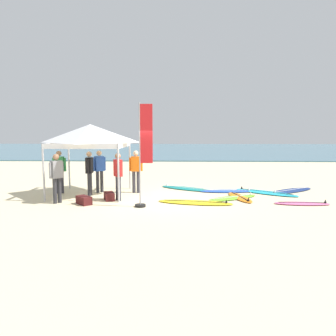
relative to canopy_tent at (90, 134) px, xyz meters
name	(u,v)px	position (x,y,z in m)	size (l,w,h in m)	color
ground_plane	(159,200)	(2.71, -1.01, -2.39)	(80.00, 80.00, 0.00)	beige
sea	(174,149)	(2.71, 32.06, -2.34)	(80.00, 36.00, 0.10)	teal
canopy_tent	(90,134)	(0.00, 0.00, 0.00)	(2.77, 2.77, 2.75)	#B7B7BC
surfboard_cyan	(266,192)	(6.93, 0.51, -2.35)	(2.49, 2.12, 0.19)	#23B2CC
surfboard_blue	(227,191)	(5.41, 0.76, -2.35)	(2.28, 0.71, 0.19)	blue
surfboard_yellow	(195,202)	(4.01, -1.43, -2.35)	(2.68, 1.16, 0.19)	yellow
surfboard_orange	(240,197)	(5.71, -0.50, -2.35)	(0.89, 2.02, 0.19)	orange
surfboard_pink	(302,203)	(7.65, -1.48, -2.35)	(1.89, 0.59, 0.19)	pink
surfboard_teal	(188,188)	(3.81, 1.31, -2.35)	(2.59, 1.91, 0.19)	#19847F
surfboard_navy	(291,191)	(8.09, 0.96, -2.35)	(2.43, 1.95, 0.19)	navy
surfboard_lime	(233,198)	(5.43, -0.59, -2.35)	(2.17, 1.64, 0.19)	#7AD12D
person_black	(89,170)	(-0.02, -0.18, -1.40)	(0.22, 0.55, 1.71)	#2D2D33
person_grey	(57,175)	(-0.78, -1.55, -1.40)	(0.39, 0.45, 1.71)	#2D2D33
person_orange	(136,169)	(1.70, 0.45, -1.40)	(0.55, 0.22, 1.71)	#383842
person_green	(59,169)	(-1.34, 0.23, -1.40)	(0.55, 0.23, 1.71)	#383842
person_red	(118,173)	(1.26, -1.04, -1.40)	(0.37, 0.49, 1.71)	#383842
person_blue	(99,168)	(0.21, 0.48, -1.40)	(0.46, 0.39, 1.71)	#2D2D33
banner_flag	(143,159)	(2.28, -2.01, -0.81)	(0.60, 0.36, 3.40)	#99999E
gear_bag_near_tent	(84,200)	(0.20, -1.71, -2.25)	(0.60, 0.32, 0.28)	#4C1919
gear_bag_by_pole	(109,196)	(0.91, -0.99, -2.25)	(0.60, 0.32, 0.28)	#4C1919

